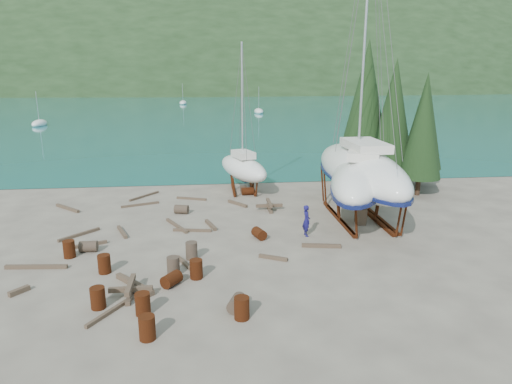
{
  "coord_description": "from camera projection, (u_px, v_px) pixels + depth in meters",
  "views": [
    {
      "loc": [
        -1.69,
        -21.67,
        9.06
      ],
      "look_at": [
        1.0,
        3.0,
        2.46
      ],
      "focal_mm": 32.0,
      "sensor_mm": 36.0,
      "label": 1
    }
  ],
  "objects": [
    {
      "name": "timber_6",
      "position": [
        237.0,
        204.0,
        31.83
      ],
      "size": [
        1.29,
        1.61,
        0.19
      ],
      "primitive_type": "cube",
      "rotation": [
        0.0,
        0.0,
        0.65
      ],
      "color": "brown",
      "rests_on": "ground"
    },
    {
      "name": "timber_11",
      "position": [
        192.0,
        230.0,
        26.56
      ],
      "size": [
        2.25,
        0.54,
        0.15
      ],
      "primitive_type": "cube",
      "rotation": [
        0.0,
        0.0,
        1.4
      ],
      "color": "brown",
      "rests_on": "ground"
    },
    {
      "name": "timber_8",
      "position": [
        211.0,
        225.0,
        27.43
      ],
      "size": [
        0.71,
        1.75,
        0.19
      ],
      "primitive_type": "cube",
      "rotation": [
        0.0,
        0.0,
        0.3
      ],
      "color": "brown",
      "rests_on": "ground"
    },
    {
      "name": "timber_4",
      "position": [
        122.0,
        232.0,
        26.26
      ],
      "size": [
        0.91,
        1.98,
        0.17
      ],
      "primitive_type": "cube",
      "rotation": [
        0.0,
        0.0,
        0.37
      ],
      "color": "brown",
      "rests_on": "ground"
    },
    {
      "name": "drum_1",
      "position": [
        237.0,
        303.0,
        17.77
      ],
      "size": [
        0.85,
        1.03,
        0.58
      ],
      "primitive_type": "cylinder",
      "rotation": [
        1.57,
        0.0,
        2.78
      ],
      "color": "#2D2823",
      "rests_on": "ground"
    },
    {
      "name": "timber_7",
      "position": [
        273.0,
        258.0,
        22.63
      ],
      "size": [
        1.4,
        0.86,
        0.17
      ],
      "primitive_type": "cube",
      "rotation": [
        0.0,
        0.0,
        1.08
      ],
      "color": "brown",
      "rests_on": "ground"
    },
    {
      "name": "timber_9",
      "position": [
        191.0,
        199.0,
        33.15
      ],
      "size": [
        2.19,
        0.92,
        0.15
      ],
      "primitive_type": "cube",
      "rotation": [
        0.0,
        0.0,
        1.22
      ],
      "color": "brown",
      "rests_on": "ground"
    },
    {
      "name": "worker",
      "position": [
        306.0,
        221.0,
        25.69
      ],
      "size": [
        0.48,
        0.69,
        1.8
      ],
      "primitive_type": "imported",
      "rotation": [
        0.0,
        0.0,
        1.64
      ],
      "color": "#15124E",
      "rests_on": "ground"
    },
    {
      "name": "large_sailboat_near",
      "position": [
        360.0,
        170.0,
        28.11
      ],
      "size": [
        3.91,
        12.44,
        19.45
      ],
      "rotation": [
        0.0,
        0.0,
        0.02
      ],
      "color": "white",
      "rests_on": "ground"
    },
    {
      "name": "drum_5",
      "position": [
        192.0,
        251.0,
        22.59
      ],
      "size": [
        0.58,
        0.58,
        0.88
      ],
      "primitive_type": "cylinder",
      "color": "#2D2823",
      "rests_on": "ground"
    },
    {
      "name": "ground",
      "position": [
        243.0,
        254.0,
        23.32
      ],
      "size": [
        600.0,
        600.0,
        0.0
      ],
      "primitive_type": "plane",
      "color": "#5C5248",
      "rests_on": "ground"
    },
    {
      "name": "drum_0",
      "position": [
        104.0,
        264.0,
        21.04
      ],
      "size": [
        0.58,
        0.58,
        0.88
      ],
      "primitive_type": "cylinder",
      "color": "#4E230D",
      "rests_on": "ground"
    },
    {
      "name": "far_house_left",
      "position": [
        71.0,
        86.0,
        198.84
      ],
      "size": [
        6.6,
        5.6,
        5.6
      ],
      "color": "beige",
      "rests_on": "ground"
    },
    {
      "name": "bay_water",
      "position": [
        207.0,
        84.0,
        325.96
      ],
      "size": [
        700.0,
        700.0,
        0.0
      ],
      "primitive_type": "plane",
      "color": "#177073",
      "rests_on": "ground"
    },
    {
      "name": "drum_6",
      "position": [
        259.0,
        234.0,
        25.4
      ],
      "size": [
        0.84,
        1.02,
        0.58
      ],
      "primitive_type": "cylinder",
      "rotation": [
        1.57,
        0.0,
        0.34
      ],
      "color": "#4E230D",
      "rests_on": "ground"
    },
    {
      "name": "moored_boat_mid",
      "position": [
        259.0,
        111.0,
        101.13
      ],
      "size": [
        2.0,
        5.0,
        6.05
      ],
      "color": "white",
      "rests_on": "ground"
    },
    {
      "name": "drum_12",
      "position": [
        172.0,
        279.0,
        19.82
      ],
      "size": [
        0.99,
        1.05,
        0.58
      ],
      "primitive_type": "cylinder",
      "rotation": [
        1.57,
        0.0,
        2.51
      ],
      "color": "#4E230D",
      "rests_on": "ground"
    },
    {
      "name": "timber_10",
      "position": [
        177.0,
        226.0,
        27.33
      ],
      "size": [
        1.45,
        2.6,
        0.16
      ],
      "primitive_type": "cube",
      "rotation": [
        0.0,
        0.0,
        0.48
      ],
      "color": "brown",
      "rests_on": "ground"
    },
    {
      "name": "drum_13",
      "position": [
        143.0,
        304.0,
        17.42
      ],
      "size": [
        0.58,
        0.58,
        0.88
      ],
      "primitive_type": "cylinder",
      "color": "#4E230D",
      "rests_on": "ground"
    },
    {
      "name": "moored_boat_far",
      "position": [
        183.0,
        103.0,
        128.07
      ],
      "size": [
        2.0,
        5.0,
        6.05
      ],
      "color": "white",
      "rests_on": "ground"
    },
    {
      "name": "timber_3",
      "position": [
        115.0,
        308.0,
        17.83
      ],
      "size": [
        1.77,
        2.66,
        0.15
      ],
      "primitive_type": "cube",
      "rotation": [
        0.0,
        0.0,
        2.57
      ],
      "color": "brown",
      "rests_on": "ground"
    },
    {
      "name": "timber_17",
      "position": [
        79.0,
        235.0,
        25.84
      ],
      "size": [
        1.9,
        1.98,
        0.16
      ],
      "primitive_type": "cube",
      "rotation": [
        0.0,
        0.0,
        2.38
      ],
      "color": "brown",
      "rests_on": "ground"
    },
    {
      "name": "far_house_center",
      "position": [
        164.0,
        85.0,
        203.02
      ],
      "size": [
        6.6,
        5.6,
        5.6
      ],
      "color": "beige",
      "rests_on": "ground"
    },
    {
      "name": "timber_15",
      "position": [
        140.0,
        205.0,
        31.67
      ],
      "size": [
        2.5,
        1.07,
        0.15
      ],
      "primitive_type": "cube",
      "rotation": [
        0.0,
        0.0,
        1.93
      ],
      "color": "brown",
      "rests_on": "ground"
    },
    {
      "name": "timber_2",
      "position": [
        68.0,
        208.0,
        30.78
      ],
      "size": [
        2.02,
        1.92,
        0.19
      ],
      "primitive_type": "cube",
      "rotation": [
        0.0,
        0.0,
        0.81
      ],
      "color": "brown",
      "rests_on": "ground"
    },
    {
      "name": "drum_9",
      "position": [
        182.0,
        209.0,
        29.86
      ],
      "size": [
        1.0,
        0.78,
        0.58
      ],
      "primitive_type": "cylinder",
      "rotation": [
        1.57,
        0.0,
        1.31
      ],
      "color": "#2D2823",
      "rests_on": "ground"
    },
    {
      "name": "drum_16",
      "position": [
        173.0,
        266.0,
        20.79
      ],
      "size": [
        0.58,
        0.58,
        0.88
      ],
      "primitive_type": "cylinder",
      "color": "#2D2823",
      "rests_on": "ground"
    },
    {
      "name": "drum_15",
      "position": [
        88.0,
        246.0,
        23.53
      ],
      "size": [
        0.88,
        0.59,
        0.58
      ],
      "primitive_type": "cylinder",
      "rotation": [
        1.57,
        0.0,
        1.56
      ],
      "color": "#2D2823",
      "rests_on": "ground"
    },
    {
      "name": "far_house_right",
      "position": [
        275.0,
        85.0,
        208.25
      ],
      "size": [
        6.6,
        5.6,
        5.6
      ],
      "color": "beige",
      "rests_on": "ground"
    },
    {
      "name": "drum_14",
      "position": [
        196.0,
        269.0,
        20.49
      ],
      "size": [
        0.58,
        0.58,
        0.88
      ],
      "primitive_type": "cylinder",
      "color": "#4E230D",
      "rests_on": "ground"
    },
    {
      "name": "timber_1",
      "position": [
        321.0,
        246.0,
        24.15
      ],
      "size": [
        2.08,
        0.55,
        0.19
      ],
      "primitive_type": "cube",
      "rotation": [
        0.0,
        0.0,
        1.4
      ],
      "color": "brown",
      "rests_on": "ground"
    },
    {
      "name": "timber_14",
      "position": [
        36.0,
        267.0,
        21.56
      ],
      "size": [
        2.93,
        0.44,
        0.18
      ],
      "primitive_type": "cube",
      "rotation": [
        0.0,
        0.0,
        1.48
      ],
      "color": "brown",
      "rests_on": "ground"
    },
    {
      "name": "large_sailboat_far",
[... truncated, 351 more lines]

